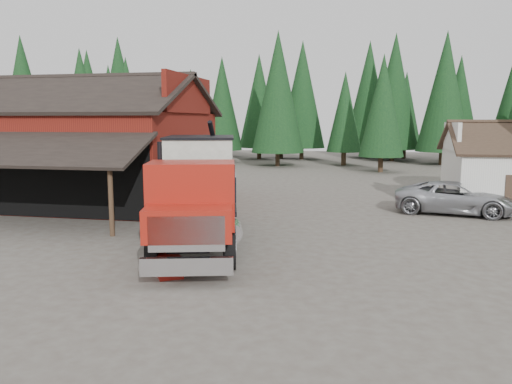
# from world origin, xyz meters

# --- Properties ---
(ground) EXTENTS (120.00, 120.00, 0.00)m
(ground) POSITION_xyz_m (0.00, 0.00, 0.00)
(ground) COLOR #4C443C
(ground) RESTS_ON ground
(red_barn) EXTENTS (12.80, 13.63, 7.18)m
(red_barn) POSITION_xyz_m (-11.00, 9.90, 2.69)
(red_barn) COLOR maroon
(red_barn) RESTS_ON ground
(conifer_backdrop) EXTENTS (76.00, 16.00, 16.00)m
(conifer_backdrop) POSITION_xyz_m (0.00, 42.00, 0.00)
(conifer_backdrop) COLOR black
(conifer_backdrop) RESTS_ON ground
(near_pine_a) EXTENTS (4.40, 4.40, 11.40)m
(near_pine_a) POSITION_xyz_m (-22.00, 28.00, 6.39)
(near_pine_a) COLOR #382619
(near_pine_a) RESTS_ON ground
(near_pine_b) EXTENTS (3.96, 3.96, 10.40)m
(near_pine_b) POSITION_xyz_m (6.00, 30.00, 5.89)
(near_pine_b) COLOR #382619
(near_pine_b) RESTS_ON ground
(near_pine_d) EXTENTS (5.28, 5.28, 13.40)m
(near_pine_d) POSITION_xyz_m (-4.00, 34.00, 7.39)
(near_pine_d) COLOR #382619
(near_pine_d) RESTS_ON ground
(feed_truck) EXTENTS (5.17, 10.57, 4.61)m
(feed_truck) POSITION_xyz_m (-1.82, 1.69, 2.16)
(feed_truck) COLOR black
(feed_truck) RESTS_ON ground
(silver_car) EXTENTS (6.15, 3.70, 1.60)m
(silver_car) POSITION_xyz_m (8.80, 10.00, 0.80)
(silver_car) COLOR #A9AAB0
(silver_car) RESTS_ON ground
(equip_box) EXTENTS (1.17, 1.30, 0.60)m
(equip_box) POSITION_xyz_m (-1.48, -2.28, 0.30)
(equip_box) COLOR maroon
(equip_box) RESTS_ON ground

